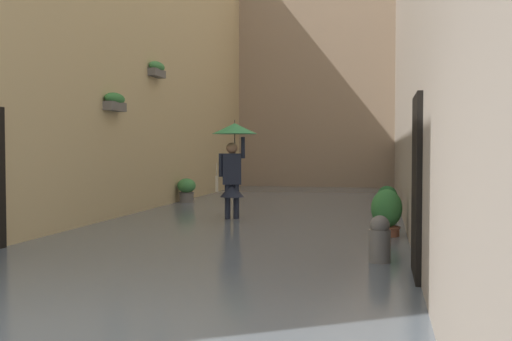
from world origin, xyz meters
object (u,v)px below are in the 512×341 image
at_px(potted_plant_near_left, 387,215).
at_px(mooring_bollard, 380,245).
at_px(potted_plant_near_right, 187,191).
at_px(potted_plant_mid_left, 387,202).
at_px(person_wading, 233,154).

xyz_separation_m(potted_plant_near_left, mooring_bollard, (0.10, 2.39, -0.12)).
distance_m(potted_plant_near_right, potted_plant_mid_left, 5.55).
bearing_deg(potted_plant_near_left, person_wading, -29.87).
distance_m(person_wading, potted_plant_near_left, 3.71).
height_order(potted_plant_near_right, potted_plant_near_left, potted_plant_near_left).
height_order(person_wading, potted_plant_near_right, person_wading).
distance_m(potted_plant_near_right, potted_plant_near_left, 7.38).
bearing_deg(person_wading, potted_plant_mid_left, -151.13).
relative_size(person_wading, mooring_bollard, 2.94).
height_order(person_wading, mooring_bollard, person_wading).
distance_m(person_wading, potted_plant_mid_left, 3.73).
distance_m(potted_plant_near_left, potted_plant_mid_left, 3.50).
xyz_separation_m(person_wading, mooring_bollard, (-3.00, 4.17, -1.11)).
relative_size(potted_plant_near_right, potted_plant_mid_left, 1.04).
distance_m(person_wading, mooring_bollard, 5.26).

